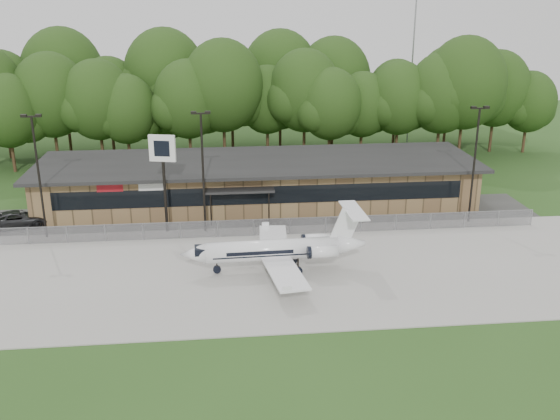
{
  "coord_description": "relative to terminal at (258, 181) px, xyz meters",
  "views": [
    {
      "loc": [
        -3.82,
        -33.03,
        18.9
      ],
      "look_at": [
        0.86,
        12.0,
        3.29
      ],
      "focal_mm": 40.0,
      "sensor_mm": 36.0,
      "label": 1
    }
  ],
  "objects": [
    {
      "name": "pole_sign",
      "position": [
        -8.2,
        -7.14,
        4.2
      ],
      "size": [
        2.18,
        0.74,
        8.33
      ],
      "rotation": [
        0.0,
        0.0,
        -0.23
      ],
      "color": "black",
      "rests_on": "ground"
    },
    {
      "name": "business_jet",
      "position": [
        0.37,
        -15.95,
        -0.55
      ],
      "size": [
        13.49,
        12.0,
        4.55
      ],
      "rotation": [
        0.0,
        0.0,
        0.03
      ],
      "color": "white",
      "rests_on": "ground"
    },
    {
      "name": "apron",
      "position": [
        0.0,
        -15.94,
        -2.14
      ],
      "size": [
        64.0,
        18.0,
        0.08
      ],
      "primitive_type": "cube",
      "color": "#9E9B93",
      "rests_on": "ground"
    },
    {
      "name": "parking_lot",
      "position": [
        0.0,
        -4.44,
        -2.15
      ],
      "size": [
        50.0,
        9.0,
        0.06
      ],
      "primitive_type": "cube",
      "color": "#383835",
      "rests_on": "ground"
    },
    {
      "name": "light_pole_right",
      "position": [
        18.0,
        -7.44,
        3.8
      ],
      "size": [
        1.55,
        0.3,
        10.23
      ],
      "color": "black",
      "rests_on": "ground"
    },
    {
      "name": "light_pole_mid",
      "position": [
        -5.0,
        -7.44,
        3.8
      ],
      "size": [
        1.55,
        0.3,
        10.23
      ],
      "color": "black",
      "rests_on": "ground"
    },
    {
      "name": "fence",
      "position": [
        0.0,
        -8.94,
        -1.4
      ],
      "size": [
        46.0,
        0.04,
        1.52
      ],
      "color": "gray",
      "rests_on": "ground"
    },
    {
      "name": "ground",
      "position": [
        0.0,
        -23.94,
        -2.18
      ],
      "size": [
        160.0,
        160.0,
        0.0
      ],
      "primitive_type": "plane",
      "color": "#284B1A",
      "rests_on": "ground"
    },
    {
      "name": "radio_mast",
      "position": [
        22.0,
        24.06,
        10.32
      ],
      "size": [
        0.2,
        0.2,
        25.0
      ],
      "primitive_type": "cylinder",
      "color": "gray",
      "rests_on": "ground"
    },
    {
      "name": "light_pole_left",
      "position": [
        -18.0,
        -7.44,
        3.8
      ],
      "size": [
        1.55,
        0.3,
        10.23
      ],
      "color": "black",
      "rests_on": "ground"
    },
    {
      "name": "suv",
      "position": [
        -21.02,
        -4.64,
        -1.45
      ],
      "size": [
        5.69,
        3.84,
        1.45
      ],
      "primitive_type": "imported",
      "rotation": [
        0.0,
        0.0,
        1.87
      ],
      "color": "#2B2C2E",
      "rests_on": "ground"
    },
    {
      "name": "terminal",
      "position": [
        0.0,
        0.0,
        0.0
      ],
      "size": [
        41.0,
        11.65,
        4.3
      ],
      "color": "olive",
      "rests_on": "ground"
    },
    {
      "name": "treeline",
      "position": [
        0.0,
        18.06,
        5.32
      ],
      "size": [
        72.0,
        12.0,
        15.0
      ],
      "primitive_type": null,
      "color": "#1D3510",
      "rests_on": "ground"
    }
  ]
}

